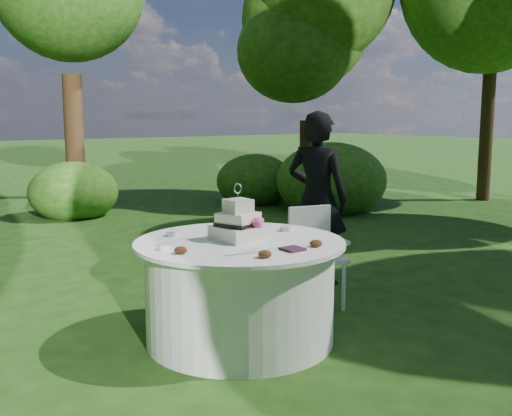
# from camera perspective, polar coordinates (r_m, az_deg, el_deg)

# --- Properties ---
(ground) EXTENTS (80.00, 80.00, 0.00)m
(ground) POSITION_cam_1_polar(r_m,az_deg,el_deg) (4.65, -1.53, -12.45)
(ground) COLOR #19380F
(ground) RESTS_ON ground
(napkins) EXTENTS (0.14, 0.14, 0.02)m
(napkins) POSITION_cam_1_polar(r_m,az_deg,el_deg) (4.11, 3.50, -3.92)
(napkins) COLOR #411C36
(napkins) RESTS_ON table
(feather_plume) EXTENTS (0.48, 0.07, 0.01)m
(feather_plume) POSITION_cam_1_polar(r_m,az_deg,el_deg) (4.07, -0.34, -4.09)
(feather_plume) COLOR white
(feather_plume) RESTS_ON table
(guest) EXTENTS (0.65, 0.75, 1.73)m
(guest) POSITION_cam_1_polar(r_m,az_deg,el_deg) (6.00, 5.85, 0.92)
(guest) COLOR black
(guest) RESTS_ON ground
(table) EXTENTS (1.56, 1.56, 0.77)m
(table) POSITION_cam_1_polar(r_m,az_deg,el_deg) (4.52, -1.55, -7.86)
(table) COLOR silver
(table) RESTS_ON ground
(cake) EXTENTS (0.36, 0.36, 0.43)m
(cake) POSITION_cam_1_polar(r_m,az_deg,el_deg) (4.44, -1.67, -1.60)
(cake) COLOR silver
(cake) RESTS_ON table
(chair) EXTENTS (0.50, 0.50, 0.88)m
(chair) POSITION_cam_1_polar(r_m,az_deg,el_deg) (5.35, 5.61, -3.86)
(chair) COLOR silver
(chair) RESTS_ON ground
(votives) EXTENTS (1.20, 0.50, 0.04)m
(votives) POSITION_cam_1_polar(r_m,az_deg,el_deg) (4.52, -4.32, -2.65)
(votives) COLOR white
(votives) RESTS_ON table
(petal_cups) EXTENTS (0.96, 0.51, 0.05)m
(petal_cups) POSITION_cam_1_polar(r_m,az_deg,el_deg) (4.03, -0.11, -3.93)
(petal_cups) COLOR #562D16
(petal_cups) RESTS_ON table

